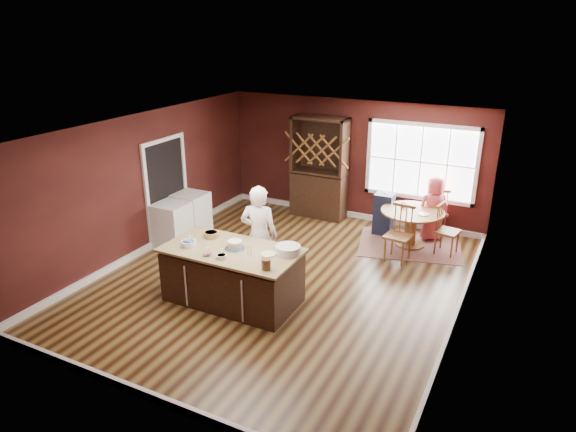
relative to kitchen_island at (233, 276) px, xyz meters
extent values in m
plane|color=brown|center=(0.38, 1.01, -0.44)|extent=(7.00, 7.00, 0.00)
plane|color=white|center=(0.38, 1.01, 2.26)|extent=(7.00, 7.00, 0.00)
plane|color=#451915|center=(0.38, 4.51, 0.91)|extent=(6.00, 0.00, 6.00)
plane|color=#451915|center=(0.38, -2.49, 0.91)|extent=(6.00, 0.00, 6.00)
plane|color=#451915|center=(-2.62, 1.01, 0.91)|extent=(0.00, 7.00, 7.00)
plane|color=#451915|center=(3.38, 1.01, 0.91)|extent=(0.00, 7.00, 7.00)
cube|color=#372215|center=(0.00, 0.00, -0.02)|extent=(2.10, 1.06, 0.83)
cube|color=tan|center=(0.00, 0.00, 0.46)|extent=(2.18, 1.14, 0.04)
cylinder|color=olive|center=(2.03, 3.49, -0.42)|extent=(0.58, 0.58, 0.04)
cylinder|color=olive|center=(2.03, 3.49, -0.08)|extent=(0.21, 0.21, 0.67)
cylinder|color=olive|center=(2.03, 3.49, 0.29)|extent=(1.25, 1.25, 0.04)
imported|color=white|center=(0.08, 0.74, 0.45)|extent=(0.72, 0.56, 1.77)
cylinder|color=silver|center=(-0.66, -0.21, 0.53)|extent=(0.24, 0.24, 0.09)
cylinder|color=#9B7847|center=(-0.56, 0.25, 0.53)|extent=(0.25, 0.25, 0.09)
cylinder|color=silver|center=(-0.20, -0.37, 0.51)|extent=(0.13, 0.13, 0.05)
cylinder|color=beige|center=(0.05, -0.35, 0.51)|extent=(0.16, 0.16, 0.06)
cylinder|color=white|center=(0.37, -0.05, 0.55)|extent=(0.07, 0.07, 0.15)
cylinder|color=beige|center=(0.62, 0.08, 0.49)|extent=(0.24, 0.24, 0.02)
cylinder|color=silver|center=(0.87, 0.25, 0.55)|extent=(0.39, 0.39, 0.13)
cylinder|color=brown|center=(0.83, -0.37, 0.56)|extent=(0.14, 0.14, 0.17)
cube|color=brown|center=(2.03, 3.49, -0.43)|extent=(2.32, 2.00, 0.01)
imported|color=#C34A56|center=(2.33, 4.01, 0.24)|extent=(0.79, 0.72, 1.36)
cylinder|color=beige|center=(2.27, 3.37, 0.32)|extent=(0.22, 0.22, 0.02)
imported|color=white|center=(1.80, 3.64, 0.36)|extent=(0.15, 0.15, 0.09)
cube|color=#401E10|center=(-0.33, 4.23, 0.72)|extent=(1.26, 0.53, 2.31)
cube|color=white|center=(-2.26, 1.29, 0.02)|extent=(0.63, 0.61, 0.91)
cube|color=white|center=(-2.26, 1.93, 0.03)|extent=(0.64, 0.62, 0.93)
camera|label=1|loc=(4.12, -6.17, 3.86)|focal=32.00mm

